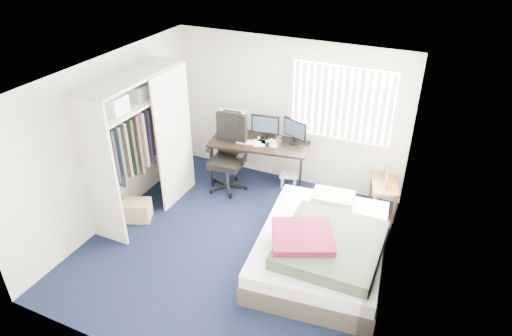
{
  "coord_description": "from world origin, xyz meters",
  "views": [
    {
      "loc": [
        2.44,
        -4.52,
        4.29
      ],
      "look_at": [
        0.18,
        0.4,
        1.13
      ],
      "focal_mm": 32.0,
      "sensor_mm": 36.0,
      "label": 1
    }
  ],
  "objects_px": {
    "office_chair": "(229,160)",
    "bed": "(322,247)",
    "nightstand": "(384,184)",
    "desk": "(261,140)"
  },
  "relations": [
    {
      "from": "desk",
      "to": "nightstand",
      "type": "bearing_deg",
      "value": 1.51
    },
    {
      "from": "office_chair",
      "to": "nightstand",
      "type": "height_order",
      "value": "office_chair"
    },
    {
      "from": "office_chair",
      "to": "nightstand",
      "type": "relative_size",
      "value": 1.58
    },
    {
      "from": "desk",
      "to": "bed",
      "type": "relative_size",
      "value": 0.75
    },
    {
      "from": "desk",
      "to": "office_chair",
      "type": "distance_m",
      "value": 0.64
    },
    {
      "from": "office_chair",
      "to": "bed",
      "type": "height_order",
      "value": "office_chair"
    },
    {
      "from": "nightstand",
      "to": "bed",
      "type": "height_order",
      "value": "same"
    },
    {
      "from": "office_chair",
      "to": "nightstand",
      "type": "bearing_deg",
      "value": 9.04
    },
    {
      "from": "nightstand",
      "to": "office_chair",
      "type": "bearing_deg",
      "value": -170.96
    },
    {
      "from": "bed",
      "to": "nightstand",
      "type": "bearing_deg",
      "value": 73.75
    }
  ]
}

